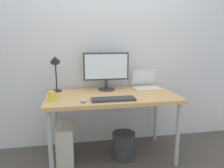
% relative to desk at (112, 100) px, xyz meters
% --- Properties ---
extents(ground_plane, '(6.00, 6.00, 0.00)m').
position_rel_desk_xyz_m(ground_plane, '(0.00, 0.00, -0.68)').
color(ground_plane, '#4C4742').
extents(back_wall, '(4.40, 0.04, 2.60)m').
position_rel_desk_xyz_m(back_wall, '(0.00, 0.43, 0.62)').
color(back_wall, silver).
rests_on(back_wall, ground_plane).
extents(desk, '(1.43, 0.73, 0.75)m').
position_rel_desk_xyz_m(desk, '(0.00, 0.00, 0.00)').
color(desk, tan).
rests_on(desk, ground_plane).
extents(monitor, '(0.54, 0.20, 0.45)m').
position_rel_desk_xyz_m(monitor, '(-0.03, 0.23, 0.32)').
color(monitor, '#333338').
rests_on(monitor, desk).
extents(laptop, '(0.32, 0.28, 0.22)m').
position_rel_desk_xyz_m(laptop, '(0.47, 0.25, 0.12)').
color(laptop, silver).
rests_on(laptop, desk).
extents(desk_lamp, '(0.11, 0.16, 0.45)m').
position_rel_desk_xyz_m(desk_lamp, '(-0.61, 0.23, 0.38)').
color(desk_lamp, '#232328').
rests_on(desk_lamp, desk).
extents(keyboard, '(0.44, 0.14, 0.02)m').
position_rel_desk_xyz_m(keyboard, '(-0.03, -0.23, 0.08)').
color(keyboard, '#333338').
rests_on(keyboard, desk).
extents(mouse, '(0.06, 0.09, 0.03)m').
position_rel_desk_xyz_m(mouse, '(-0.33, -0.24, 0.08)').
color(mouse, '#B2B2B7').
rests_on(mouse, desk).
extents(coffee_mug, '(0.11, 0.07, 0.09)m').
position_rel_desk_xyz_m(coffee_mug, '(-0.63, -0.14, 0.11)').
color(coffee_mug, yellow).
rests_on(coffee_mug, desk).
extents(computer_tower, '(0.18, 0.36, 0.42)m').
position_rel_desk_xyz_m(computer_tower, '(-0.53, 0.02, -0.47)').
color(computer_tower, silver).
rests_on(computer_tower, ground_plane).
extents(wastebasket, '(0.26, 0.26, 0.30)m').
position_rel_desk_xyz_m(wastebasket, '(0.13, -0.05, -0.53)').
color(wastebasket, '#333338').
rests_on(wastebasket, ground_plane).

